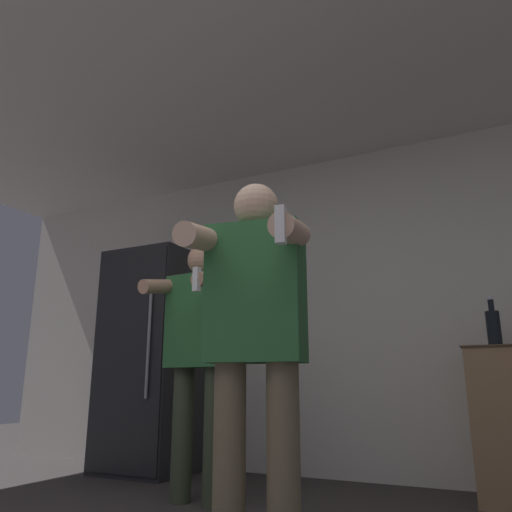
{
  "coord_description": "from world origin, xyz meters",
  "views": [
    {
      "loc": [
        1.16,
        -0.97,
        0.68
      ],
      "look_at": [
        0.25,
        0.87,
        1.21
      ],
      "focal_mm": 35.0,
      "sensor_mm": 36.0,
      "label": 1
    }
  ],
  "objects_px": {
    "person_man_side": "(200,344)",
    "person_woman_foreground": "(255,329)",
    "bottle_short_whiskey": "(493,326)",
    "refrigerator": "(155,359)"
  },
  "relations": [
    {
      "from": "person_woman_foreground",
      "to": "person_man_side",
      "type": "relative_size",
      "value": 0.98
    },
    {
      "from": "refrigerator",
      "to": "person_man_side",
      "type": "relative_size",
      "value": 1.14
    },
    {
      "from": "refrigerator",
      "to": "person_man_side",
      "type": "height_order",
      "value": "refrigerator"
    },
    {
      "from": "person_man_side",
      "to": "person_woman_foreground",
      "type": "bearing_deg",
      "value": -46.24
    },
    {
      "from": "refrigerator",
      "to": "person_woman_foreground",
      "type": "relative_size",
      "value": 1.16
    },
    {
      "from": "bottle_short_whiskey",
      "to": "person_woman_foreground",
      "type": "distance_m",
      "value": 1.86
    },
    {
      "from": "refrigerator",
      "to": "person_man_side",
      "type": "xyz_separation_m",
      "value": [
        0.94,
        -0.78,
        0.04
      ]
    },
    {
      "from": "bottle_short_whiskey",
      "to": "refrigerator",
      "type": "bearing_deg",
      "value": -179.65
    },
    {
      "from": "person_woman_foreground",
      "to": "person_man_side",
      "type": "bearing_deg",
      "value": 133.76
    },
    {
      "from": "bottle_short_whiskey",
      "to": "person_woman_foreground",
      "type": "xyz_separation_m",
      "value": [
        -0.85,
        -1.64,
        -0.13
      ]
    }
  ]
}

